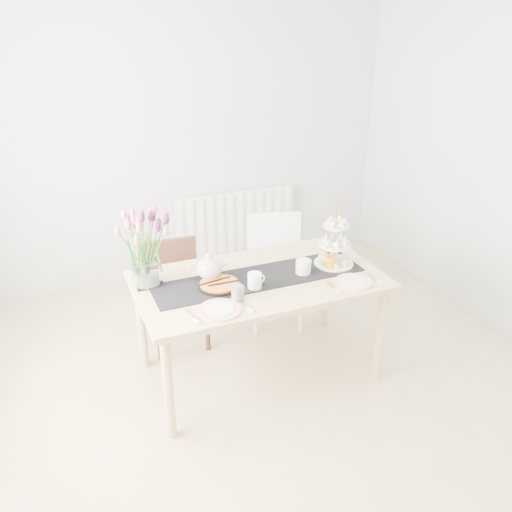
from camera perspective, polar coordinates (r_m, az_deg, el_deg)
name	(u,v)px	position (r m, az deg, el deg)	size (l,w,h in m)	color
room_shell	(290,223)	(2.94, 3.59, 3.47)	(4.50, 4.50, 4.50)	tan
radiator	(236,222)	(5.31, -2.16, 3.62)	(1.20, 0.08, 0.60)	white
dining_table	(259,289)	(3.58, 0.32, -3.45)	(1.60, 0.90, 0.75)	tan
chair_brown	(175,285)	(4.14, -8.55, -3.06)	(0.42, 0.42, 0.79)	#331912
chair_white	(275,261)	(4.36, 2.02, -0.49)	(0.54, 0.54, 0.87)	white
table_runner	(259,278)	(3.54, 0.32, -2.30)	(1.40, 0.35, 0.01)	black
tulip_vase	(143,237)	(3.40, -11.77, 2.01)	(0.61, 0.61, 0.51)	silver
cake_stand	(335,250)	(3.71, 8.26, 0.63)	(0.27, 0.27, 0.39)	gold
teapot	(209,268)	(3.50, -4.95, -1.25)	(0.27, 0.22, 0.17)	silver
cream_jug	(303,267)	(3.59, 5.00, -1.17)	(0.10, 0.10, 0.10)	white
tart_tin	(220,285)	(3.43, -3.86, -3.08)	(0.28, 0.28, 0.03)	black
mug_grey	(238,293)	(3.27, -1.95, -3.90)	(0.08, 0.08, 0.09)	slate
mug_white	(255,281)	(3.39, -0.14, -2.66)	(0.09, 0.09, 0.11)	white
mug_orange	(331,264)	(3.67, 7.87, -0.81)	(0.08, 0.08, 0.09)	orange
plate_left	(220,310)	(3.18, -3.84, -5.67)	(0.26, 0.26, 0.01)	silver
plate_right	(353,282)	(3.54, 10.22, -2.72)	(0.24, 0.24, 0.01)	white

